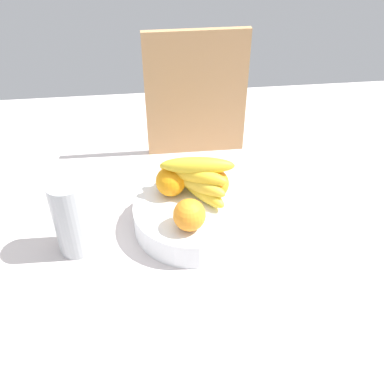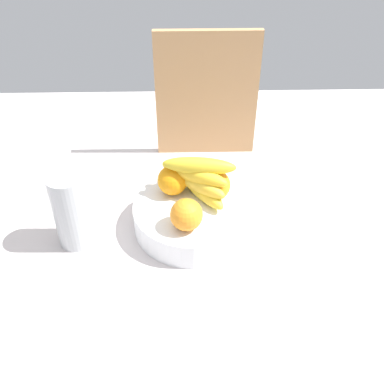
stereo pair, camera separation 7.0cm
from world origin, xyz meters
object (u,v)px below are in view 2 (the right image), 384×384
Objects in this scene: thermos_tumbler at (71,210)px; orange_front_right at (215,185)px; fruit_bowl at (192,216)px; orange_center at (172,180)px; orange_front_left at (186,215)px; banana_bunch at (198,178)px; cutting_board at (207,96)px.

orange_front_right is at bearing 12.83° from thermos_tumbler.
fruit_bowl is 3.85× the size of orange_center.
orange_front_left and orange_front_right have the same top height.
fruit_bowl is 9.29cm from orange_front_right.
banana_bunch is (5.88, -1.39, 1.71)cm from orange_center.
fruit_bowl is at bearing -151.15° from orange_front_right.
orange_center is 30.11cm from cutting_board.
banana_bunch is (1.37, 3.64, 8.55)cm from fruit_bowl.
cutting_board reaches higher than orange_front_right.
orange_front_right reaches higher than fruit_bowl.
orange_center reaches higher than fruit_bowl.
banana_bunch is at bearing 15.77° from thermos_tumbler.
orange_center is 6.28cm from banana_bunch.
banana_bunch reaches higher than orange_center.
thermos_tumbler is (-28.19, -7.96, -2.52)cm from banana_bunch.
cutting_board reaches higher than fruit_bowl.
orange_front_left is 25.62cm from thermos_tumbler.
orange_center is (-3.14, 12.27, 0.00)cm from orange_front_left.
cutting_board reaches higher than thermos_tumbler.
cutting_board is at bearing 49.41° from thermos_tumbler.
fruit_bowl is 3.85× the size of orange_front_right.
banana_bunch is (2.74, 10.87, 1.71)cm from orange_front_left.
thermos_tumbler is (-22.30, -9.35, -0.81)cm from orange_center.
banana_bunch is at bearing 75.84° from orange_front_left.
orange_front_left is at bearing -123.85° from orange_front_right.
orange_front_right is 4.53cm from banana_bunch.
banana_bunch is 0.51× the size of cutting_board.
banana_bunch is at bearing -96.98° from cutting_board.
cutting_board reaches higher than orange_front_left.
orange_front_left is 12.37cm from orange_front_right.
cutting_board is 1.94× the size of thermos_tumbler.
orange_front_left is 0.39× the size of thermos_tumbler.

